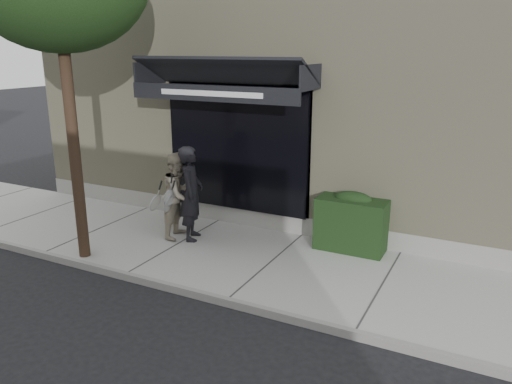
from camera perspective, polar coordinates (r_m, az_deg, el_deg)
The scene contains 7 objects.
ground at distance 9.11m, azimuth 1.70°, elevation -8.66°, with size 80.00×80.00×0.00m, color black.
sidewalk at distance 9.09m, azimuth 1.70°, elevation -8.31°, with size 20.00×3.00×0.12m, color #A3A29E.
curb at distance 7.86m, azimuth -3.24°, elevation -12.42°, with size 20.00×0.10×0.14m, color gray.
building_facade at distance 12.98m, azimuth 11.32°, elevation 11.06°, with size 14.30×8.04×5.64m.
hedge at distance 9.61m, azimuth 10.90°, elevation -3.39°, with size 1.30×0.70×1.14m.
pedestrian_front at distance 9.90m, azimuth -7.43°, elevation -0.16°, with size 0.79×0.88×1.89m.
pedestrian_back at distance 10.10m, azimuth -8.76°, elevation -0.35°, with size 0.80×0.98×1.73m.
Camera 1 is at (3.50, -7.49, 3.83)m, focal length 35.00 mm.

